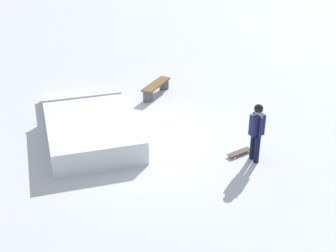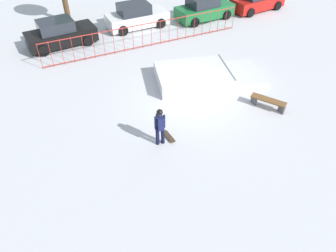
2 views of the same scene
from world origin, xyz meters
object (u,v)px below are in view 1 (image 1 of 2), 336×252
Objects in this scene: park_bench at (156,87)px; skater at (257,128)px; skateboard at (240,152)px; skate_ramp at (90,125)px.

skater is at bearing -178.09° from park_bench.
skateboard is 5.00m from park_bench.
skate_ramp is 4.66m from skateboard.
skate_ramp is 5.14m from skater.
skater is 1.05m from skateboard.
skater is (-3.75, -3.44, 0.69)m from skate_ramp.
park_bench is at bearing -49.76° from skate_ramp.
park_bench is (4.99, 0.03, 0.28)m from skateboard.
skate_ramp is 3.77× the size of park_bench.
skater is 2.12× the size of skateboard.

